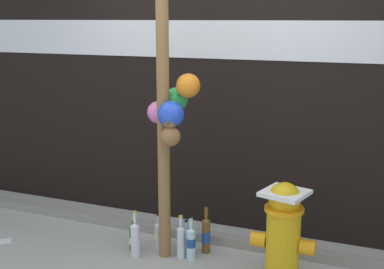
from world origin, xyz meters
name	(u,v)px	position (x,y,z in m)	size (l,w,h in m)	color
building_wall	(219,51)	(0.00, 1.43, 1.65)	(10.00, 0.21, 3.29)	black
curb_strip	(199,235)	(0.00, 0.93, 0.04)	(8.00, 0.12, 0.08)	gray
memorial_post	(168,76)	(-0.11, 0.54, 1.51)	(0.60, 0.40, 2.71)	olive
fire_hydrant	(283,231)	(0.85, 0.47, 0.41)	(0.48, 0.37, 0.78)	gold
bottle_0	(186,239)	(-0.01, 0.67, 0.11)	(0.07, 0.07, 0.28)	#B2DBEA
bottle_1	(206,234)	(0.15, 0.72, 0.16)	(0.07, 0.07, 0.42)	brown
bottle_2	(191,242)	(0.08, 0.55, 0.15)	(0.08, 0.08, 0.38)	#B2DBEA
bottle_3	(159,234)	(-0.26, 0.65, 0.13)	(0.08, 0.08, 0.31)	silver
bottle_4	(135,239)	(-0.37, 0.42, 0.16)	(0.08, 0.08, 0.40)	silver
bottle_5	(133,238)	(-0.45, 0.53, 0.11)	(0.07, 0.07, 0.29)	#337038
bottle_6	(181,240)	(-0.01, 0.55, 0.15)	(0.07, 0.07, 0.37)	silver
litter_1	(5,241)	(-1.58, 0.24, 0.00)	(0.10, 0.12, 0.01)	silver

